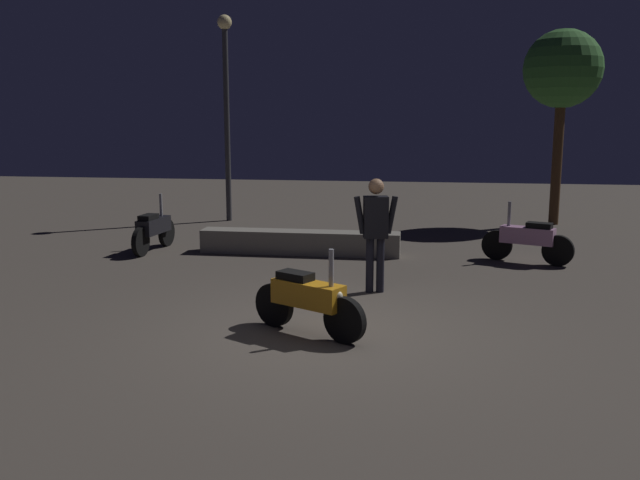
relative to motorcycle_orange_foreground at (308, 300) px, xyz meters
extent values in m
plane|color=#4C443D|center=(0.21, 0.13, -0.44)|extent=(40.00, 40.00, 0.00)
cylinder|color=black|center=(-0.48, 0.26, -0.16)|extent=(0.54, 0.36, 0.56)
cylinder|color=black|center=(0.49, -0.27, -0.16)|extent=(0.54, 0.36, 0.56)
cube|color=orange|center=(0.00, 0.00, 0.07)|extent=(0.98, 0.72, 0.30)
cube|color=black|center=(-0.17, 0.09, 0.27)|extent=(0.50, 0.42, 0.10)
cylinder|color=gray|center=(0.31, -0.17, 0.45)|extent=(0.08, 0.08, 0.45)
sphere|color=#F2EABF|center=(0.40, -0.22, 0.12)|extent=(0.12, 0.12, 0.12)
cylinder|color=black|center=(-3.94, 4.19, -0.16)|extent=(0.15, 0.57, 0.56)
cylinder|color=black|center=(-3.84, 5.29, -0.16)|extent=(0.15, 0.57, 0.56)
cube|color=black|center=(-3.89, 4.74, 0.07)|extent=(0.38, 0.97, 0.30)
cube|color=black|center=(-3.91, 4.54, 0.27)|extent=(0.28, 0.46, 0.10)
cylinder|color=gray|center=(-3.86, 5.09, 0.45)|extent=(0.07, 0.07, 0.45)
sphere|color=#F2EABF|center=(-3.85, 5.19, 0.12)|extent=(0.12, 0.12, 0.12)
cylinder|color=black|center=(3.80, 4.47, -0.16)|extent=(0.56, 0.30, 0.56)
cylinder|color=black|center=(2.77, 4.88, -0.16)|extent=(0.56, 0.30, 0.56)
cube|color=#C68CB7|center=(3.28, 4.68, 0.07)|extent=(0.99, 0.63, 0.30)
cube|color=black|center=(3.47, 4.60, 0.27)|extent=(0.50, 0.39, 0.10)
cylinder|color=gray|center=(2.96, 4.81, 0.45)|extent=(0.08, 0.08, 0.45)
sphere|color=#F2EABF|center=(2.87, 4.84, 0.12)|extent=(0.12, 0.12, 0.12)
cylinder|color=black|center=(0.76, 2.18, -0.02)|extent=(0.12, 0.12, 0.84)
cylinder|color=black|center=(0.60, 2.15, -0.02)|extent=(0.12, 0.12, 0.84)
cube|color=black|center=(0.68, 2.16, 0.72)|extent=(0.40, 0.31, 0.63)
sphere|color=#9E7251|center=(0.68, 2.16, 1.18)|extent=(0.23, 0.23, 0.23)
cylinder|color=black|center=(0.91, 2.21, 0.75)|extent=(0.20, 0.12, 0.57)
cylinder|color=black|center=(0.44, 2.11, 0.75)|extent=(0.20, 0.12, 0.57)
cylinder|color=#38383D|center=(-3.53, 8.88, 1.95)|extent=(0.14, 0.14, 4.78)
sphere|color=#F9E59E|center=(-3.53, 8.88, 4.48)|extent=(0.36, 0.36, 0.36)
cylinder|color=#4C331E|center=(4.63, 9.46, 1.12)|extent=(0.24, 0.24, 3.12)
sphere|color=#336B2D|center=(4.63, 9.46, 3.33)|extent=(1.87, 1.87, 1.87)
cube|color=gray|center=(-0.97, 4.90, -0.21)|extent=(3.89, 0.50, 0.45)
camera|label=1|loc=(1.32, -7.91, 2.20)|focal=38.08mm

